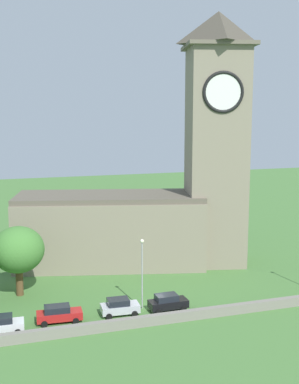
{
  "coord_description": "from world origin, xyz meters",
  "views": [
    {
      "loc": [
        -16.55,
        -49.84,
        21.61
      ],
      "look_at": [
        1.51,
        6.53,
        11.99
      ],
      "focal_mm": 46.94,
      "sensor_mm": 36.0,
      "label": 1
    }
  ],
  "objects_px": {
    "car_red": "(59,314)",
    "tree_riverside_west": "(18,250)",
    "car_silver": "(120,307)",
    "church": "(158,189)",
    "car_black": "(168,302)",
    "streetlamp_west_mid": "(142,263)",
    "car_white": "(2,324)"
  },
  "relations": [
    {
      "from": "car_white",
      "to": "tree_riverside_west",
      "type": "bearing_deg",
      "value": 77.41
    },
    {
      "from": "car_silver",
      "to": "tree_riverside_west",
      "type": "xyz_separation_m",
      "value": [
        -9.81,
        9.21,
        4.63
      ]
    },
    {
      "from": "car_red",
      "to": "car_silver",
      "type": "xyz_separation_m",
      "value": [
        6.45,
        -0.04,
        -0.0
      ]
    },
    {
      "from": "car_red",
      "to": "car_silver",
      "type": "bearing_deg",
      "value": -0.37
    },
    {
      "from": "car_silver",
      "to": "car_white",
      "type": "bearing_deg",
      "value": -175.73
    },
    {
      "from": "car_silver",
      "to": "car_black",
      "type": "relative_size",
      "value": 0.97
    },
    {
      "from": "car_white",
      "to": "car_red",
      "type": "bearing_deg",
      "value": 9.52
    },
    {
      "from": "streetlamp_west_mid",
      "to": "tree_riverside_west",
      "type": "relative_size",
      "value": 0.95
    },
    {
      "from": "church",
      "to": "car_white",
      "type": "bearing_deg",
      "value": -141.75
    },
    {
      "from": "tree_riverside_west",
      "to": "car_white",
      "type": "bearing_deg",
      "value": -102.59
    },
    {
      "from": "church",
      "to": "car_red",
      "type": "bearing_deg",
      "value": -134.94
    },
    {
      "from": "car_silver",
      "to": "church",
      "type": "bearing_deg",
      "value": 58.95
    },
    {
      "from": "church",
      "to": "car_black",
      "type": "distance_m",
      "value": 20.05
    },
    {
      "from": "car_white",
      "to": "car_silver",
      "type": "distance_m",
      "value": 12.11
    },
    {
      "from": "church",
      "to": "car_white",
      "type": "relative_size",
      "value": 8.48
    },
    {
      "from": "car_silver",
      "to": "car_black",
      "type": "height_order",
      "value": "car_black"
    },
    {
      "from": "car_red",
      "to": "car_white",
      "type": "bearing_deg",
      "value": -170.48
    },
    {
      "from": "church",
      "to": "car_red",
      "type": "relative_size",
      "value": 7.32
    },
    {
      "from": "car_white",
      "to": "car_silver",
      "type": "relative_size",
      "value": 0.99
    },
    {
      "from": "car_silver",
      "to": "tree_riverside_west",
      "type": "height_order",
      "value": "tree_riverside_west"
    },
    {
      "from": "church",
      "to": "tree_riverside_west",
      "type": "xyz_separation_m",
      "value": [
        -19.68,
        -7.18,
        -5.26
      ]
    },
    {
      "from": "car_white",
      "to": "car_black",
      "type": "xyz_separation_m",
      "value": [
        17.39,
        0.45,
        0.02
      ]
    },
    {
      "from": "church",
      "to": "car_black",
      "type": "height_order",
      "value": "church"
    },
    {
      "from": "church",
      "to": "car_silver",
      "type": "xyz_separation_m",
      "value": [
        -9.87,
        -16.39,
        -9.89
      ]
    },
    {
      "from": "church",
      "to": "car_red",
      "type": "xyz_separation_m",
      "value": [
        -16.32,
        -16.35,
        -9.89
      ]
    },
    {
      "from": "church",
      "to": "streetlamp_west_mid",
      "type": "height_order",
      "value": "church"
    },
    {
      "from": "streetlamp_west_mid",
      "to": "church",
      "type": "bearing_deg",
      "value": 65.5
    },
    {
      "from": "car_red",
      "to": "tree_riverside_west",
      "type": "distance_m",
      "value": 10.8
    },
    {
      "from": "tree_riverside_west",
      "to": "car_black",
      "type": "bearing_deg",
      "value": -32.55
    },
    {
      "from": "church",
      "to": "car_red",
      "type": "distance_m",
      "value": 25.12
    },
    {
      "from": "car_black",
      "to": "tree_riverside_west",
      "type": "xyz_separation_m",
      "value": [
        -15.13,
        9.66,
        4.61
      ]
    },
    {
      "from": "car_red",
      "to": "tree_riverside_west",
      "type": "height_order",
      "value": "tree_riverside_west"
    }
  ]
}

